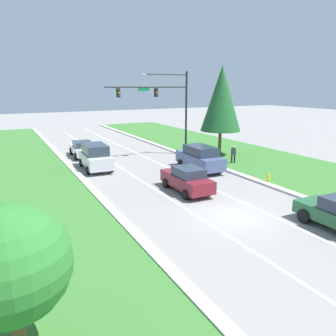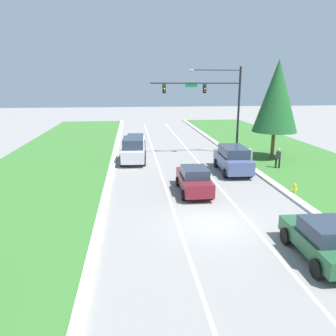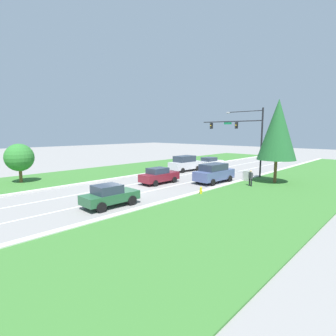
# 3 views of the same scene
# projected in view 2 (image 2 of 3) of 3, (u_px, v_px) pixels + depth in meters

# --- Properties ---
(ground_plane) EXTENTS (160.00, 160.00, 0.00)m
(ground_plane) POSITION_uv_depth(u_px,v_px,m) (215.00, 224.00, 16.24)
(ground_plane) COLOR gray
(curb_strip_right) EXTENTS (0.50, 90.00, 0.15)m
(curb_strip_right) POSITION_uv_depth(u_px,v_px,m) (322.00, 218.00, 16.83)
(curb_strip_right) COLOR beige
(curb_strip_right) RESTS_ON ground_plane
(curb_strip_left) EXTENTS (0.50, 90.00, 0.15)m
(curb_strip_left) POSITION_uv_depth(u_px,v_px,m) (99.00, 228.00, 15.61)
(curb_strip_left) COLOR beige
(curb_strip_left) RESTS_ON ground_plane
(lane_stripe_inner_left) EXTENTS (0.14, 81.00, 0.01)m
(lane_stripe_inner_left) POSITION_uv_depth(u_px,v_px,m) (179.00, 226.00, 16.04)
(lane_stripe_inner_left) COLOR white
(lane_stripe_inner_left) RESTS_ON ground_plane
(lane_stripe_inner_right) EXTENTS (0.14, 81.00, 0.01)m
(lane_stripe_inner_right) POSITION_uv_depth(u_px,v_px,m) (250.00, 222.00, 16.43)
(lane_stripe_inner_right) COLOR white
(lane_stripe_inner_right) RESTS_ON ground_plane
(traffic_signal_mast) EXTENTS (8.41, 0.41, 8.23)m
(traffic_signal_mast) POSITION_uv_depth(u_px,v_px,m) (214.00, 97.00, 30.29)
(traffic_signal_mast) COLOR black
(traffic_signal_mast) RESTS_ON ground_plane
(white_sedan) EXTENTS (2.19, 4.74, 1.56)m
(white_sedan) POSITION_uv_depth(u_px,v_px,m) (136.00, 142.00, 34.28)
(white_sedan) COLOR white
(white_sedan) RESTS_ON ground_plane
(forest_sedan) EXTENTS (2.08, 4.22, 1.63)m
(forest_sedan) POSITION_uv_depth(u_px,v_px,m) (324.00, 240.00, 12.85)
(forest_sedan) COLOR #235633
(forest_sedan) RESTS_ON ground_plane
(burgundy_sedan) EXTENTS (1.99, 4.50, 1.69)m
(burgundy_sedan) POSITION_uv_depth(u_px,v_px,m) (194.00, 180.00, 20.71)
(burgundy_sedan) COLOR maroon
(burgundy_sedan) RESTS_ON ground_plane
(silver_suv) EXTENTS (2.31, 4.99, 2.14)m
(silver_suv) POSITION_uv_depth(u_px,v_px,m) (134.00, 150.00, 28.67)
(silver_suv) COLOR silver
(silver_suv) RESTS_ON ground_plane
(slate_blue_suv) EXTENTS (2.30, 5.14, 2.05)m
(slate_blue_suv) POSITION_uv_depth(u_px,v_px,m) (233.00, 159.00, 25.39)
(slate_blue_suv) COLOR #475684
(slate_blue_suv) RESTS_ON ground_plane
(utility_cabinet) EXTENTS (0.70, 0.60, 1.18)m
(utility_cabinet) POSITION_uv_depth(u_px,v_px,m) (247.00, 156.00, 28.67)
(utility_cabinet) COLOR #9E9E99
(utility_cabinet) RESTS_ON ground_plane
(pedestrian) EXTENTS (0.44, 0.35, 1.69)m
(pedestrian) POSITION_uv_depth(u_px,v_px,m) (278.00, 158.00, 26.36)
(pedestrian) COLOR black
(pedestrian) RESTS_ON ground_plane
(fire_hydrant) EXTENTS (0.34, 0.20, 0.70)m
(fire_hydrant) POSITION_uv_depth(u_px,v_px,m) (295.00, 189.00, 20.52)
(fire_hydrant) COLOR gold
(fire_hydrant) RESTS_ON ground_plane
(conifer_near_right_tree) EXTENTS (3.93, 3.93, 8.81)m
(conifer_near_right_tree) POSITION_uv_depth(u_px,v_px,m) (277.00, 96.00, 28.65)
(conifer_near_right_tree) COLOR brown
(conifer_near_right_tree) RESTS_ON ground_plane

